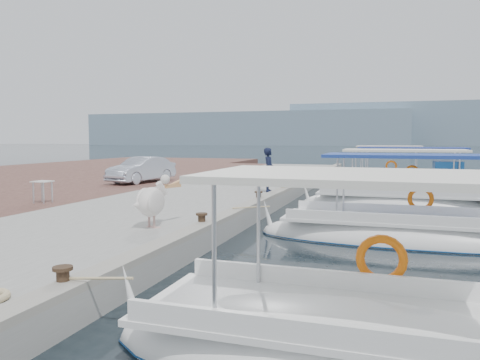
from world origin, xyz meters
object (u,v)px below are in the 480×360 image
object	(u,v)px
fishing_caique_b	(409,237)
fisherman	(269,170)
fishing_caique_c	(398,205)
pelican	(153,201)
fishing_caique_a	(351,354)
fishing_caique_d	(408,190)
parked_car	(142,170)
fishing_caique_e	(385,182)

from	to	relation	value
fishing_caique_b	fisherman	distance (m)	7.75
fishing_caique_c	pelican	size ratio (longest dim) A/B	4.58
fishing_caique_a	pelican	bearing A→B (deg)	138.13
fishing_caique_d	fisherman	bearing A→B (deg)	-135.65
fishing_caique_b	parked_car	bearing A→B (deg)	147.66
fishing_caique_c	fisherman	size ratio (longest dim) A/B	4.11
fishing_caique_e	pelican	distance (m)	19.23
fishing_caique_c	pelican	world-z (taller)	fishing_caique_c
fishing_caique_e	fishing_caique_b	bearing A→B (deg)	-86.96
fishing_caique_e	fishing_caique_a	bearing A→B (deg)	-89.99
pelican	parked_car	distance (m)	11.96
parked_car	fishing_caique_e	bearing A→B (deg)	47.47
fishing_caique_b	pelican	distance (m)	6.49
fishing_caique_a	fisherman	size ratio (longest dim) A/B	3.43
fisherman	fishing_caique_a	bearing A→B (deg)	-171.27
fisherman	parked_car	xyz separation A→B (m)	(-6.93, 2.01, -0.26)
fishing_caique_d	parked_car	distance (m)	12.82
fishing_caique_c	fishing_caique_d	xyz separation A→B (m)	(0.50, 4.92, 0.06)
fishing_caique_a	fishing_caique_c	distance (m)	13.12
fishing_caique_a	fishing_caique_d	bearing A→B (deg)	86.49
fishing_caique_b	fishing_caique_d	xyz separation A→B (m)	(0.26, 10.95, 0.06)
fishing_caique_e	pelican	world-z (taller)	fishing_caique_e
fisherman	fishing_caique_e	bearing A→B (deg)	-32.72
fishing_caique_c	fishing_caique_e	xyz separation A→B (m)	(-0.61, 9.94, 0.00)
fishing_caique_a	fishing_caique_e	xyz separation A→B (m)	(-0.01, 23.05, 0.00)
fishing_caique_a	fishing_caique_c	size ratio (longest dim) A/B	0.83
fishing_caique_a	parked_car	distance (m)	18.56
fishing_caique_d	fishing_caique_a	bearing A→B (deg)	-93.51
fishing_caique_c	fishing_caique_d	distance (m)	4.94
fishing_caique_b	fishing_caique_c	distance (m)	6.03
fishing_caique_b	fishing_caique_d	world-z (taller)	same
fishing_caique_d	parked_car	xyz separation A→B (m)	(-12.35, -3.29, 0.94)
fishing_caique_d	pelican	xyz separation A→B (m)	(-6.14, -13.51, 0.96)
fishing_caique_a	fishing_caique_e	bearing A→B (deg)	90.01
fishing_caique_d	fishing_caique_e	xyz separation A→B (m)	(-1.11, 5.02, -0.06)
fishing_caique_e	pelican	size ratio (longest dim) A/B	3.80
parked_car	pelican	bearing A→B (deg)	-47.72
fishing_caique_b	fishing_caique_c	size ratio (longest dim) A/B	1.07
fishing_caique_d	fishing_caique_e	distance (m)	5.14
fishing_caique_d	parked_car	bearing A→B (deg)	-165.08
fishing_caique_c	fisherman	xyz separation A→B (m)	(-4.93, -0.39, 1.26)
fishing_caique_b	fishing_caique_e	bearing A→B (deg)	93.04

